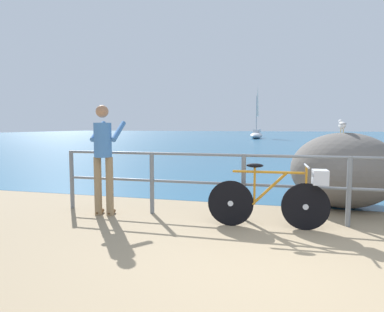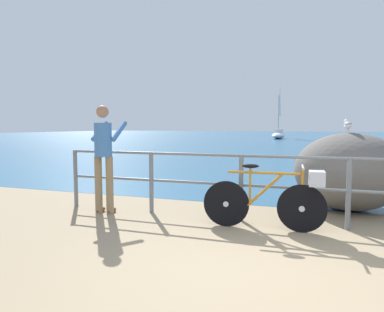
# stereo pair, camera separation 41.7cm
# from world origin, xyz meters

# --- Properties ---
(ground_plane) EXTENTS (120.00, 120.00, 0.10)m
(ground_plane) POSITION_xyz_m (0.00, 20.00, -0.05)
(ground_plane) COLOR #937F60
(sea_surface) EXTENTS (120.00, 90.00, 0.01)m
(sea_surface) POSITION_xyz_m (0.00, 47.95, 0.00)
(sea_surface) COLOR #285B7F
(sea_surface) RESTS_ON ground_plane
(promenade_railing) EXTENTS (7.59, 0.07, 1.02)m
(promenade_railing) POSITION_xyz_m (0.00, 1.89, 0.64)
(promenade_railing) COLOR slate
(promenade_railing) RESTS_ON ground_plane
(bicycle) EXTENTS (1.70, 0.48, 0.92)m
(bicycle) POSITION_xyz_m (-0.23, 1.55, 0.46)
(bicycle) COLOR black
(bicycle) RESTS_ON ground_plane
(person_at_railing) EXTENTS (0.49, 0.66, 1.78)m
(person_at_railing) POSITION_xyz_m (-2.98, 1.61, 0.99)
(person_at_railing) COLOR #8C7251
(person_at_railing) RESTS_ON ground_plane
(breakwater_boulder_main) EXTENTS (1.84, 1.70, 1.33)m
(breakwater_boulder_main) POSITION_xyz_m (0.90, 3.18, 0.67)
(breakwater_boulder_main) COLOR #605B56
(breakwater_boulder_main) RESTS_ON ground
(seagull) EXTENTS (0.14, 0.34, 0.23)m
(seagull) POSITION_xyz_m (0.83, 3.15, 1.47)
(seagull) COLOR gold
(seagull) RESTS_ON breakwater_boulder_main
(sailboat) EXTENTS (1.60, 4.48, 6.16)m
(sailboat) POSITION_xyz_m (-2.85, 36.82, 0.71)
(sailboat) COLOR white
(sailboat) RESTS_ON sea_surface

